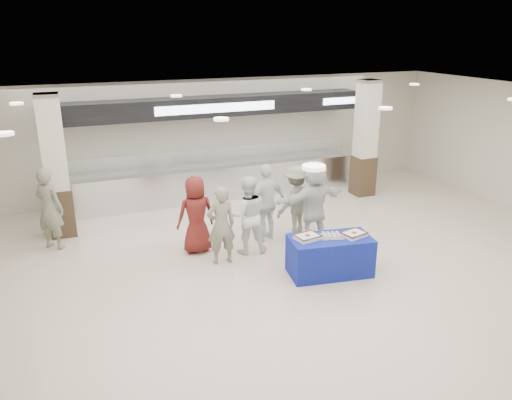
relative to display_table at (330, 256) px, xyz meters
name	(u,v)px	position (x,y,z in m)	size (l,w,h in m)	color
ground	(303,286)	(-0.69, -0.25, -0.38)	(14.00, 14.00, 0.00)	beige
serving_line	(214,158)	(-0.69, 5.15, 0.78)	(8.70, 0.85, 2.80)	silver
column_left	(56,170)	(-4.69, 3.95, 1.15)	(0.55, 0.55, 3.20)	#352618
column_right	(365,141)	(3.31, 3.95, 1.15)	(0.55, 0.55, 3.20)	#352618
display_table	(330,256)	(0.00, 0.00, 0.00)	(1.55, 0.78, 0.75)	#152595
sheet_cake_left	(307,237)	(-0.44, 0.11, 0.42)	(0.50, 0.42, 0.09)	white
sheet_cake_right	(354,234)	(0.44, -0.10, 0.42)	(0.50, 0.43, 0.09)	white
cupcake_tray	(331,235)	(0.01, 0.02, 0.41)	(0.52, 0.45, 0.07)	#A5A5A9
civilian_maroon	(196,215)	(-2.09, 1.94, 0.45)	(0.80, 0.52, 1.64)	maroon
soldier_a	(221,225)	(-1.77, 1.23, 0.43)	(0.59, 0.38, 1.61)	slate
chef_tall	(247,215)	(-1.11, 1.51, 0.46)	(0.81, 0.63, 1.67)	white
chef_short	(266,203)	(-0.48, 1.99, 0.49)	(1.02, 0.42, 1.73)	white
soldier_b	(296,201)	(0.24, 2.02, 0.44)	(1.05, 0.60, 1.62)	slate
civilian_white	(314,202)	(0.43, 1.51, 0.55)	(1.72, 0.55, 1.85)	white
soldier_bg	(50,209)	(-4.90, 3.25, 0.52)	(0.65, 0.43, 1.79)	slate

